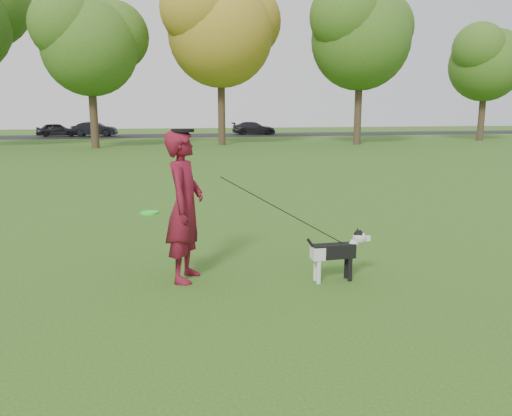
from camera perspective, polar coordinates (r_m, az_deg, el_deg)
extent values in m
plane|color=#285116|center=(7.13, -2.32, -7.28)|extent=(120.00, 120.00, 0.00)
cube|color=black|center=(46.72, -11.44, 8.09)|extent=(120.00, 7.00, 0.02)
imported|color=#590C1E|center=(6.62, -8.15, 0.18)|extent=(0.71, 0.85, 2.01)
cube|color=black|center=(6.72, 8.83, -4.89)|extent=(0.58, 0.18, 0.19)
cube|color=silver|center=(6.64, 7.06, -5.12)|extent=(0.16, 0.18, 0.17)
cylinder|color=silver|center=(6.66, 7.19, -7.26)|extent=(0.06, 0.06, 0.32)
cylinder|color=silver|center=(6.77, 6.83, -6.94)|extent=(0.06, 0.06, 0.32)
cylinder|color=black|center=(6.82, 10.69, -6.93)|extent=(0.06, 0.06, 0.32)
cylinder|color=black|center=(6.93, 10.28, -6.63)|extent=(0.06, 0.06, 0.32)
cylinder|color=silver|center=(6.80, 10.89, -4.35)|extent=(0.19, 0.12, 0.20)
sphere|color=silver|center=(6.82, 11.73, -3.34)|extent=(0.18, 0.18, 0.18)
sphere|color=black|center=(6.80, 11.66, -3.05)|extent=(0.14, 0.14, 0.14)
cube|color=silver|center=(6.86, 12.45, -3.42)|extent=(0.12, 0.07, 0.06)
sphere|color=black|center=(6.89, 12.92, -3.38)|extent=(0.04, 0.04, 0.04)
cone|color=black|center=(6.75, 11.85, -2.71)|extent=(0.06, 0.06, 0.07)
cone|color=black|center=(6.83, 11.52, -2.53)|extent=(0.06, 0.06, 0.07)
cylinder|color=black|center=(6.60, 6.60, -4.51)|extent=(0.20, 0.04, 0.26)
cylinder|color=black|center=(6.78, 10.44, -4.30)|extent=(0.13, 0.13, 0.02)
imported|color=black|center=(47.22, -21.75, 8.30)|extent=(3.60, 1.75, 1.19)
imported|color=black|center=(46.85, -17.96, 8.57)|extent=(3.98, 1.92, 1.26)
imported|color=black|center=(47.83, -0.26, 9.10)|extent=(4.24, 1.97, 1.20)
cylinder|color=#20FF26|center=(6.53, -12.08, -0.53)|extent=(0.23, 0.23, 0.02)
cylinder|color=black|center=(6.51, -8.39, 8.76)|extent=(0.29, 0.29, 0.04)
cylinder|color=#38281C|center=(32.27, -18.07, 10.27)|extent=(0.48, 0.48, 4.20)
sphere|color=#426B1E|center=(32.54, -18.55, 17.92)|extent=(5.60, 5.60, 5.60)
cylinder|color=#38281C|center=(33.56, -3.96, 11.50)|extent=(0.48, 0.48, 5.04)
sphere|color=#A58426|center=(34.01, -4.09, 20.31)|extent=(6.72, 6.72, 6.72)
cylinder|color=#38281C|center=(34.70, 11.58, 11.12)|extent=(0.48, 0.48, 4.83)
sphere|color=#426B1E|center=(35.08, 11.91, 19.29)|extent=(6.44, 6.44, 6.44)
cylinder|color=#38281C|center=(42.06, 24.39, 9.75)|extent=(0.48, 0.48, 3.99)
sphere|color=#426B1E|center=(42.23, 24.85, 15.33)|extent=(5.32, 5.32, 5.32)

